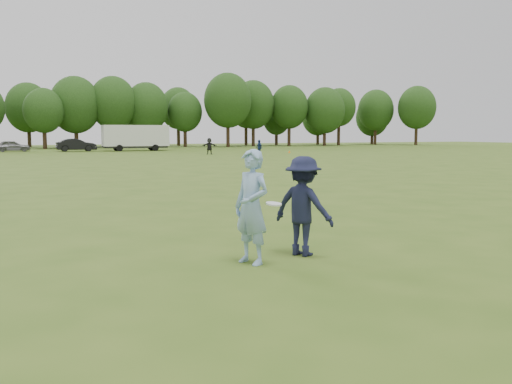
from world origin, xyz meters
TOP-DOWN VIEW (x-y plane):
  - ground at (0.00, 0.00)m, footprint 200.00×200.00m
  - thrower at (-0.88, -0.62)m, footprint 0.71×0.84m
  - defender at (0.23, -0.39)m, footprint 1.19×1.35m
  - player_far_b at (16.73, 39.48)m, footprint 0.52×0.97m
  - player_far_d at (13.50, 45.11)m, footprint 1.66×0.88m
  - car_e at (-5.63, 61.49)m, footprint 4.10×1.84m
  - car_f at (1.49, 59.92)m, footprint 4.76×1.86m
  - field_cone at (23.04, 45.47)m, footprint 0.28×0.28m
  - disc_in_play at (-0.60, -0.88)m, footprint 0.31×0.31m
  - cargo_trailer at (8.52, 59.28)m, footprint 9.00×2.75m
  - treeline at (2.81, 76.90)m, footprint 130.35×18.39m

SIDE VIEW (x-z plane):
  - ground at x=0.00m, z-range 0.00..0.00m
  - field_cone at x=23.04m, z-range 0.00..0.30m
  - car_e at x=-5.63m, z-range 0.00..1.37m
  - car_f at x=1.49m, z-range 0.00..1.54m
  - player_far_b at x=16.73m, z-range 0.00..1.57m
  - player_far_d at x=13.50m, z-range 0.00..1.71m
  - defender at x=0.23m, z-range 0.00..1.82m
  - thrower at x=-0.88m, z-range 0.00..1.96m
  - disc_in_play at x=-0.60m, z-range 1.01..1.09m
  - cargo_trailer at x=8.52m, z-range 0.18..3.38m
  - treeline at x=2.81m, z-range 0.39..12.13m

